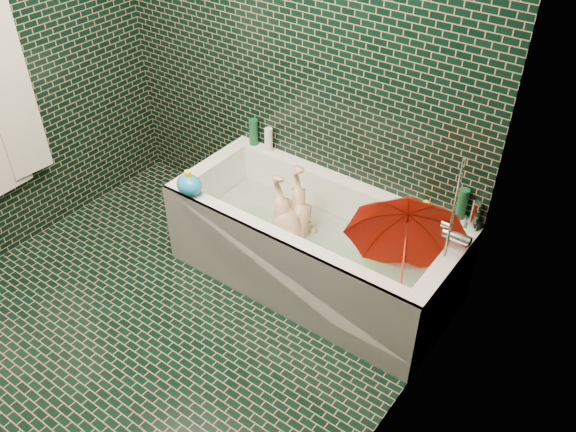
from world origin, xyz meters
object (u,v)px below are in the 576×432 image
Objects in this scene: umbrella at (404,252)px; bath_toy at (189,185)px; rubber_duck at (421,206)px; bathtub at (312,253)px; child at (295,236)px.

bath_toy is at bearing 176.08° from umbrella.
rubber_duck is 1.33m from bath_toy.
bathtub is 0.15m from child.
umbrella is 5.77× the size of rubber_duck.
bathtub is 0.71m from rubber_duck.
child is at bearing -152.94° from rubber_duck.
child is at bearing -166.08° from bathtub.
umbrella is 1.29m from bath_toy.
umbrella is 0.37m from rubber_duck.
umbrella is at bearing -3.77° from bathtub.
rubber_duck reaches higher than bathtub.
bath_toy is (-1.16, -0.64, 0.03)m from rubber_duck.
umbrella is at bearing -78.31° from rubber_duck.
umbrella is at bearing 35.25° from bath_toy.
child is 4.20× the size of bath_toy.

